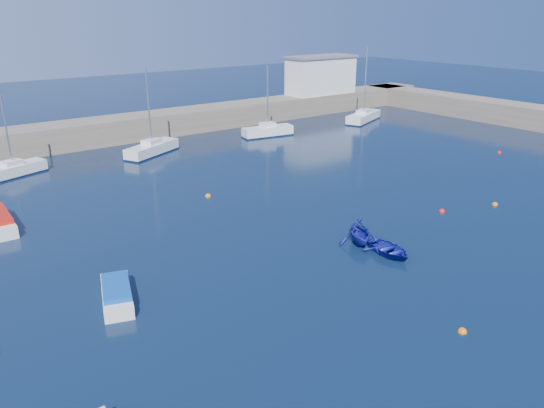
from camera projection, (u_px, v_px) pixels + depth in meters
ground at (494, 314)px, 25.55m from camera, size 220.00×220.00×0.00m
back_wall at (121, 129)px, 59.60m from camera, size 96.00×4.50×2.60m
right_arm at (462, 106)px, 74.01m from camera, size 4.50×32.00×2.60m
harbor_office at (321, 76)px, 75.28m from camera, size 10.00×4.00×5.00m
sailboat_5 at (13, 170)px, 46.59m from camera, size 5.92×3.44×7.62m
sailboat_6 at (152, 149)px, 53.77m from camera, size 6.69×4.58×8.66m
sailboat_7 at (268, 131)px, 61.64m from camera, size 6.18×2.59×8.04m
sailboat_8 at (363, 117)px, 70.06m from camera, size 7.55×4.69×9.54m
motorboat_1 at (117, 294)px, 26.46m from camera, size 2.54×4.18×0.97m
dinghy_center at (389, 249)px, 31.68m from camera, size 2.53×3.35×0.66m
dinghy_left at (360, 232)px, 33.01m from camera, size 3.74×3.87×1.57m
buoy_0 at (462, 332)px, 24.10m from camera, size 0.42×0.42×0.42m
buoy_1 at (442, 212)px, 38.55m from camera, size 0.46×0.46×0.46m
buoy_2 at (495, 205)px, 39.92m from camera, size 0.45×0.45×0.45m
buoy_3 at (208, 196)px, 41.75m from camera, size 0.47×0.47×0.47m
buoy_4 at (499, 153)px, 54.58m from camera, size 0.40×0.40×0.40m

